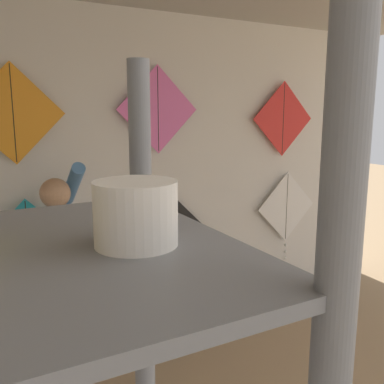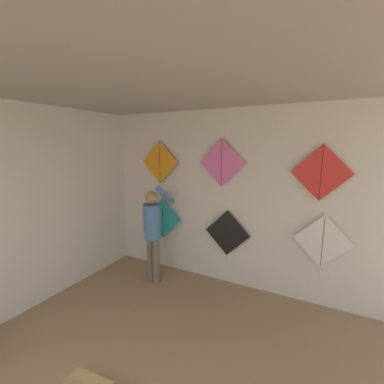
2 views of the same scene
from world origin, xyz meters
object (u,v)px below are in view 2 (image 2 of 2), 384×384
at_px(kite_3, 160,162).
at_px(kite_1, 227,234).
at_px(kite_4, 222,162).
at_px(kite_5, 321,173).
at_px(shopkeeper, 153,228).
at_px(kite_0, 163,220).
at_px(kite_2, 322,243).

bearing_deg(kite_3, kite_1, -0.02).
height_order(kite_4, kite_5, kite_4).
bearing_deg(kite_3, shopkeeper, -70.40).
xyz_separation_m(shopkeeper, kite_0, (-0.13, 0.48, -0.00)).
height_order(kite_1, kite_5, kite_5).
distance_m(shopkeeper, kite_4, 1.53).
height_order(kite_0, kite_5, kite_5).
distance_m(shopkeeper, kite_2, 2.50).
distance_m(shopkeeper, kite_5, 2.60).
relative_size(kite_1, kite_5, 1.18).
distance_m(kite_1, kite_2, 1.36).
relative_size(kite_2, kite_3, 1.28).
relative_size(kite_1, kite_2, 0.93).
bearing_deg(kite_4, kite_3, 180.00).
bearing_deg(kite_2, kite_0, 180.00).
height_order(kite_0, kite_2, kite_2).
bearing_deg(kite_2, shopkeeper, -168.93).
bearing_deg(kite_1, kite_3, 179.98).
distance_m(kite_3, kite_5, 2.54).
relative_size(kite_3, kite_5, 1.00).
relative_size(kite_4, kite_5, 1.00).
bearing_deg(kite_5, kite_1, -179.98).
relative_size(kite_0, kite_1, 1.08).
height_order(kite_1, kite_4, kite_4).
xyz_separation_m(shopkeeper, kite_3, (-0.17, 0.48, 1.03)).
relative_size(kite_1, kite_4, 1.18).
bearing_deg(kite_5, kite_0, -179.99).
bearing_deg(kite_0, shopkeeper, -74.31).
bearing_deg(shopkeeper, kite_0, 120.09).
distance_m(kite_0, kite_4, 1.54).
xyz_separation_m(kite_2, kite_4, (-1.47, 0.00, 1.04)).
xyz_separation_m(kite_0, kite_5, (2.50, 0.00, 0.98)).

